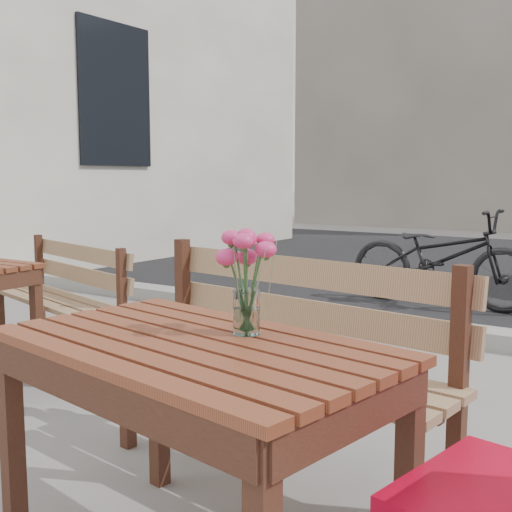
{
  "coord_description": "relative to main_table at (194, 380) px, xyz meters",
  "views": [
    {
      "loc": [
        1.16,
        -1.46,
        1.16
      ],
      "look_at": [
        0.12,
        0.09,
        0.93
      ],
      "focal_mm": 45.0,
      "sensor_mm": 36.0,
      "label": 1
    }
  ],
  "objects": [
    {
      "name": "main_bench",
      "position": [
        -0.13,
        0.71,
        -0.04
      ],
      "size": [
        1.49,
        0.6,
        0.9
      ],
      "rotation": [
        0.0,
        0.0,
        -0.12
      ],
      "color": "#91694B",
      "rests_on": "ground"
    },
    {
      "name": "bicycle",
      "position": [
        -0.68,
        4.32,
        -0.15
      ],
      "size": [
        1.7,
        0.63,
        0.88
      ],
      "primitive_type": "imported",
      "rotation": [
        0.0,
        0.0,
        1.55
      ],
      "color": "black",
      "rests_on": "ground"
    },
    {
      "name": "second_bench",
      "position": [
        -2.1,
        1.3,
        -0.12
      ],
      "size": [
        1.3,
        0.67,
        0.78
      ],
      "rotation": [
        0.0,
        0.0,
        -0.25
      ],
      "color": "#91694B",
      "rests_on": "ground"
    },
    {
      "name": "main_table",
      "position": [
        0.0,
        0.0,
        0.0
      ],
      "size": [
        1.24,
        0.84,
        0.71
      ],
      "rotation": [
        0.0,
        0.0,
        -0.16
      ],
      "color": "#5B2E17",
      "rests_on": "ground"
    },
    {
      "name": "main_vase",
      "position": [
        0.08,
        0.14,
        0.31
      ],
      "size": [
        0.17,
        0.17,
        0.31
      ],
      "color": "white",
      "rests_on": "main_table"
    }
  ]
}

